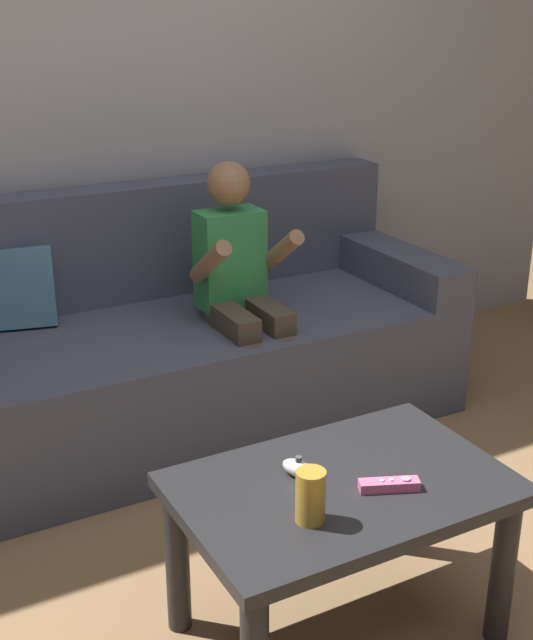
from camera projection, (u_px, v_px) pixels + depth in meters
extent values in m
cube|color=#999EA8|center=(101.00, 72.00, 3.00)|extent=(4.45, 0.05, 2.50)
cube|color=#474C60|center=(193.00, 372.00, 3.07)|extent=(1.93, 0.80, 0.43)
cube|color=#474C60|center=(156.00, 239.00, 3.18)|extent=(1.93, 0.16, 0.43)
cube|color=#474C60|center=(391.00, 264.00, 3.35)|extent=(0.18, 0.80, 0.15)
cube|color=teal|center=(4.00, 288.00, 2.87)|extent=(0.37, 0.23, 0.29)
cylinder|color=#4C4238|center=(251.00, 403.00, 2.83)|extent=(0.08, 0.08, 0.43)
cylinder|color=#4C4238|center=(285.00, 395.00, 2.89)|extent=(0.08, 0.08, 0.43)
cube|color=#4C4238|center=(231.00, 321.00, 2.86)|extent=(0.09, 0.28, 0.09)
cube|color=#4C4238|center=(266.00, 314.00, 2.92)|extent=(0.09, 0.28, 0.09)
cube|color=#33934C|center=(230.00, 259.00, 2.94)|extent=(0.23, 0.13, 0.35)
cylinder|color=#936B4C|center=(210.00, 262.00, 2.76)|extent=(0.06, 0.25, 0.20)
cylinder|color=#936B4C|center=(281.00, 251.00, 2.88)|extent=(0.06, 0.25, 0.20)
sphere|color=#936B4C|center=(229.00, 183.00, 2.85)|extent=(0.15, 0.15, 0.15)
cube|color=#232326|center=(341.00, 488.00, 1.97)|extent=(0.78, 0.51, 0.04)
cylinder|color=#232326|center=(503.00, 570.00, 2.03)|extent=(0.06, 0.06, 0.40)
cylinder|color=#232326|center=(177.00, 560.00, 2.06)|extent=(0.06, 0.06, 0.40)
cylinder|color=#232326|center=(400.00, 488.00, 2.37)|extent=(0.06, 0.06, 0.40)
cube|color=pink|center=(389.00, 485.00, 1.93)|extent=(0.14, 0.09, 0.02)
cylinder|color=#99999E|center=(406.00, 479.00, 1.93)|extent=(0.02, 0.02, 0.00)
cylinder|color=silver|center=(391.00, 480.00, 1.92)|extent=(0.01, 0.01, 0.00)
cylinder|color=silver|center=(382.00, 480.00, 1.92)|extent=(0.01, 0.01, 0.00)
ellipsoid|color=white|center=(298.00, 469.00, 1.98)|extent=(0.07, 0.10, 0.04)
cylinder|color=#4C4C51|center=(299.00, 459.00, 1.97)|extent=(0.02, 0.02, 0.01)
cylinder|color=#B78C2D|center=(311.00, 496.00, 1.80)|extent=(0.07, 0.07, 0.12)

